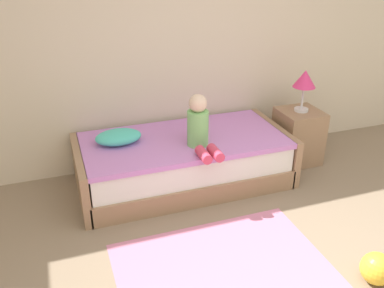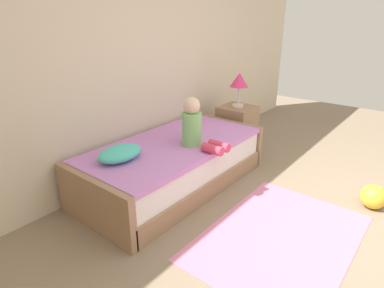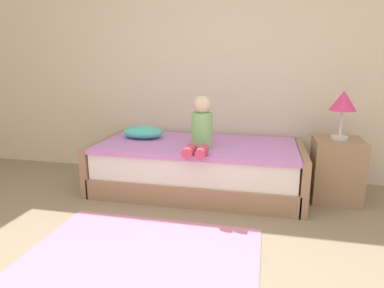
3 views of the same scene
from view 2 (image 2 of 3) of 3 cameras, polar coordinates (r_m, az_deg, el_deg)
ground_plane at (r=3.02m, az=30.16°, el=-16.85°), size 9.20×9.20×0.00m
wall_rear at (r=3.68m, az=-9.39°, el=16.97°), size 7.20×0.10×2.90m
bed at (r=3.48m, az=-3.22°, el=-3.69°), size 2.11×1.00×0.50m
nightstand at (r=4.50m, az=7.91°, el=2.89°), size 0.44×0.44×0.60m
table_lamp at (r=4.34m, az=8.35°, el=10.87°), size 0.24×0.24×0.45m
child_figure at (r=3.23m, az=0.62°, el=3.06°), size 0.20×0.51×0.50m
pillow at (r=3.03m, az=-12.62°, el=-1.61°), size 0.44×0.30×0.13m
toy_ball at (r=3.60m, az=29.43°, el=-8.12°), size 0.24×0.24×0.24m
area_rug at (r=2.93m, az=15.32°, el=-15.58°), size 1.60×1.10×0.01m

